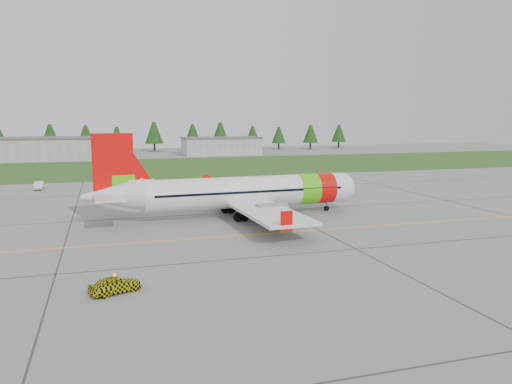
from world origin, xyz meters
name	(u,v)px	position (x,y,z in m)	size (l,w,h in m)	color
ground	(248,258)	(0.00, 0.00, 0.00)	(320.00, 320.00, 0.00)	gray
aircraft	(242,192)	(4.29, 17.40, 2.88)	(33.00, 30.35, 9.99)	silver
follow_me_car	(114,268)	(-10.82, -5.42, 1.72)	(1.39, 1.17, 3.44)	yellow
service_van	(38,177)	(-21.58, 49.11, 2.00)	(1.39, 1.32, 3.99)	silver
grass_strip	(153,167)	(0.00, 82.00, 0.01)	(320.00, 50.00, 0.03)	#30561E
taxi_guideline	(226,237)	(0.00, 8.00, 0.01)	(120.00, 0.25, 0.02)	gold
hangar_west	(32,150)	(-30.00, 110.00, 3.00)	(32.00, 14.00, 6.00)	#A8A8A3
hangar_east	(221,146)	(25.00, 118.00, 2.60)	(24.00, 12.00, 5.20)	#A8A8A3
treeline	(137,137)	(0.00, 138.00, 5.00)	(160.00, 8.00, 10.00)	#1C3F14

